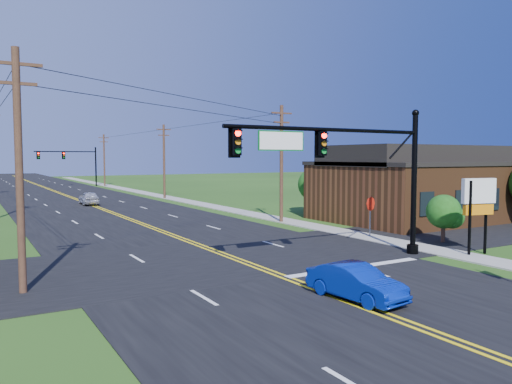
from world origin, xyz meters
TOP-DOWN VIEW (x-y plane):
  - ground at (0.00, 0.00)m, footprint 260.00×260.00m
  - road_main at (0.00, 50.00)m, footprint 16.00×220.00m
  - road_cross at (0.00, 12.00)m, footprint 70.00×10.00m
  - sidewalk at (10.50, 40.00)m, footprint 2.00×160.00m
  - signal_mast_main at (4.34, 8.00)m, footprint 11.30×0.60m
  - signal_mast_far at (4.44, 80.00)m, footprint 10.98×0.60m
  - brick_building at (20.00, 18.00)m, footprint 14.20×11.20m
  - utility_pole_left_a at (-9.50, 10.00)m, footprint 1.80×0.28m
  - utility_pole_right_a at (9.80, 22.00)m, footprint 1.80×0.28m
  - utility_pole_right_b at (9.80, 48.00)m, footprint 1.80×0.28m
  - utility_pole_right_c at (9.80, 78.00)m, footprint 1.80×0.28m
  - tree_right_back at (16.00, 26.00)m, footprint 3.00×3.00m
  - shrub_corner at (13.00, 9.50)m, footprint 2.00×2.00m
  - blue_car at (0.52, 3.07)m, footprint 1.76×3.91m
  - distant_car at (0.02, 44.09)m, footprint 1.75×4.15m
  - stop_sign at (10.82, 13.29)m, footprint 0.89×0.28m
  - pylon_sign at (11.52, 6.17)m, footprint 1.94×0.72m

SIDE VIEW (x-z plane):
  - ground at x=0.00m, z-range 0.00..0.00m
  - road_main at x=0.00m, z-range 0.00..0.04m
  - road_cross at x=0.00m, z-range 0.00..0.04m
  - sidewalk at x=10.50m, z-range 0.00..0.08m
  - blue_car at x=0.52m, z-range 0.00..1.25m
  - distant_car at x=0.02m, z-range 0.00..1.40m
  - shrub_corner at x=13.00m, z-range 0.42..3.28m
  - stop_sign at x=10.82m, z-range 0.57..3.13m
  - brick_building at x=20.00m, z-range 0.00..4.70m
  - tree_right_back at x=16.00m, z-range 0.55..4.65m
  - pylon_sign at x=11.52m, z-range 0.91..4.88m
  - signal_mast_far at x=4.44m, z-range 0.81..8.29m
  - utility_pole_left_a at x=-9.50m, z-range 0.22..9.22m
  - utility_pole_right_a at x=9.80m, z-range 0.22..9.22m
  - utility_pole_right_b at x=9.80m, z-range 0.22..9.22m
  - utility_pole_right_c at x=9.80m, z-range 0.22..9.22m
  - signal_mast_main at x=4.34m, z-range 1.01..8.49m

